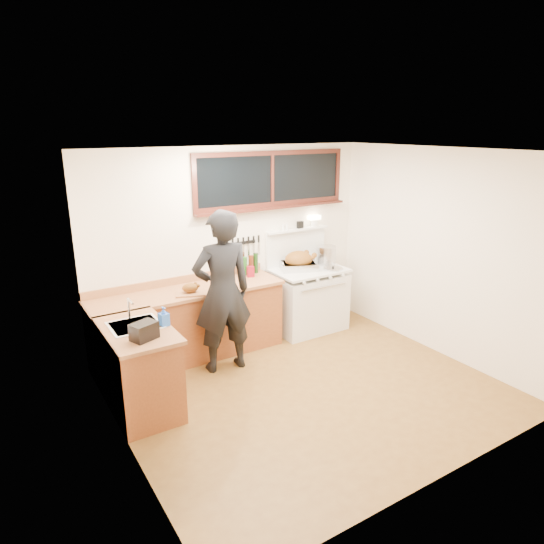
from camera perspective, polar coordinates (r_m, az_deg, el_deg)
ground_plane at (r=5.62m, az=4.29°, el=-13.65°), size 4.00×3.50×0.02m
room_shell at (r=4.99m, az=4.70°, el=3.00°), size 4.10×3.60×2.65m
counter_back at (r=6.21m, az=-9.69°, el=-6.00°), size 2.44×0.64×1.00m
counter_left at (r=5.24m, az=-15.38°, el=-10.92°), size 0.64×1.09×0.90m
sink_unit at (r=5.14m, az=-15.77°, el=-6.62°), size 0.50×0.45×0.37m
vintage_stove at (r=6.99m, az=4.18°, el=-3.02°), size 1.02×0.74×1.59m
back_window at (r=6.65m, az=0.05°, el=10.16°), size 2.32×0.13×0.77m
left_doorway at (r=3.87m, az=-15.06°, el=-10.72°), size 0.02×1.04×2.17m
knife_strip at (r=6.55m, az=-3.56°, el=3.33°), size 0.52×0.03×0.28m
man at (r=5.68m, az=-5.86°, el=-2.37°), size 0.75×0.54×1.95m
soap_bottle at (r=5.01m, az=-12.63°, el=-5.12°), size 0.11×0.11×0.20m
toaster at (r=4.75m, az=-14.82°, el=-6.73°), size 0.28×0.24×0.17m
cutting_board at (r=5.89m, az=-9.56°, el=-2.07°), size 0.42×0.37×0.13m
roast_turkey at (r=6.80m, az=3.17°, el=1.19°), size 0.60×0.54×0.26m
stockpot at (r=7.09m, az=6.38°, el=2.00°), size 0.33×0.33×0.27m
saucepan at (r=7.00m, az=3.97°, el=1.22°), size 0.18×0.28×0.11m
pot_lid at (r=6.87m, az=7.18°, el=0.42°), size 0.31×0.31×0.04m
coffee_tin at (r=6.47m, az=-2.55°, el=0.05°), size 0.11×0.10×0.14m
pitcher at (r=6.42m, az=-5.14°, el=0.05°), size 0.11×0.11×0.18m
bottle_cluster at (r=6.57m, az=-2.67°, el=0.82°), size 0.30×0.07×0.28m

